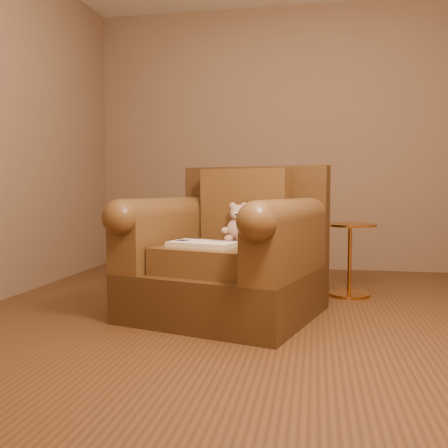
# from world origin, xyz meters

# --- Properties ---
(floor) EXTENTS (4.00, 4.00, 0.00)m
(floor) POSITION_xyz_m (0.00, 0.00, 0.00)
(floor) COLOR brown
(floor) RESTS_ON ground
(room) EXTENTS (4.02, 4.02, 2.71)m
(room) POSITION_xyz_m (0.00, 0.00, 1.71)
(room) COLOR #80674F
(room) RESTS_ON ground
(armchair) EXTENTS (1.36, 1.32, 1.00)m
(armchair) POSITION_xyz_m (-0.25, -0.01, 0.39)
(armchair) COLOR #422C16
(armchair) RESTS_ON floor
(teddy_bear) EXTENTS (0.20, 0.22, 0.27)m
(teddy_bear) POSITION_xyz_m (-0.21, 0.08, 0.58)
(teddy_bear) COLOR tan
(teddy_bear) RESTS_ON armchair
(guidebook) EXTENTS (0.46, 0.35, 0.03)m
(guidebook) POSITION_xyz_m (-0.37, -0.24, 0.49)
(guidebook) COLOR beige
(guidebook) RESTS_ON armchair
(side_table) EXTENTS (0.40, 0.40, 0.57)m
(side_table) POSITION_xyz_m (0.58, 0.71, 0.30)
(side_table) COLOR #BD7C34
(side_table) RESTS_ON floor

